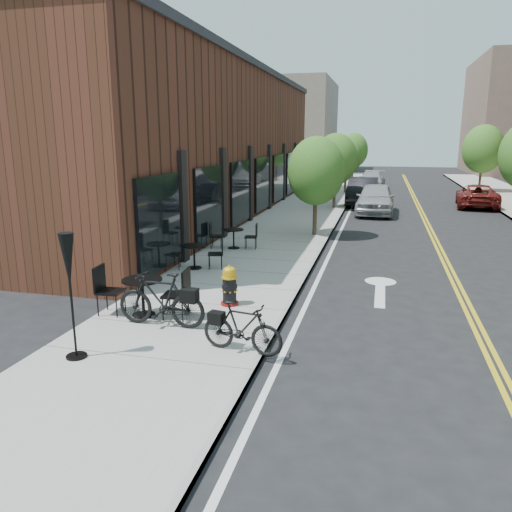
% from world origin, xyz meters
% --- Properties ---
extents(ground, '(120.00, 120.00, 0.00)m').
position_xyz_m(ground, '(0.00, 0.00, 0.00)').
color(ground, black).
rests_on(ground, ground).
extents(sidewalk_near, '(4.00, 70.00, 0.12)m').
position_xyz_m(sidewalk_near, '(-2.00, 10.00, 0.06)').
color(sidewalk_near, '#9E9B93').
rests_on(sidewalk_near, ground).
extents(building_near, '(5.00, 28.00, 7.00)m').
position_xyz_m(building_near, '(-6.50, 14.00, 3.50)').
color(building_near, '#442415').
rests_on(building_near, ground).
extents(bg_building_left, '(8.00, 14.00, 10.00)m').
position_xyz_m(bg_building_left, '(-8.00, 48.00, 5.00)').
color(bg_building_left, '#726656').
rests_on(bg_building_left, ground).
extents(tree_near_a, '(2.20, 2.20, 3.81)m').
position_xyz_m(tree_near_a, '(-0.60, 9.00, 2.60)').
color(tree_near_a, '#382B1E').
rests_on(tree_near_a, sidewalk_near).
extents(tree_near_b, '(2.30, 2.30, 3.98)m').
position_xyz_m(tree_near_b, '(-0.60, 17.00, 2.71)').
color(tree_near_b, '#382B1E').
rests_on(tree_near_b, sidewalk_near).
extents(tree_near_c, '(2.10, 2.10, 3.67)m').
position_xyz_m(tree_near_c, '(-0.60, 25.00, 2.53)').
color(tree_near_c, '#382B1E').
rests_on(tree_near_c, sidewalk_near).
extents(tree_near_d, '(2.40, 2.40, 4.11)m').
position_xyz_m(tree_near_d, '(-0.60, 33.00, 2.79)').
color(tree_near_d, '#382B1E').
rests_on(tree_near_d, sidewalk_near).
extents(tree_far_c, '(2.80, 2.80, 4.62)m').
position_xyz_m(tree_far_c, '(8.60, 28.00, 3.06)').
color(tree_far_c, '#382B1E').
rests_on(tree_far_c, sidewalk_far).
extents(fire_hydrant, '(0.53, 0.53, 0.94)m').
position_xyz_m(fire_hydrant, '(-1.37, 0.07, 0.56)').
color(fire_hydrant, maroon).
rests_on(fire_hydrant, sidewalk_near).
extents(bicycle_left, '(1.90, 0.57, 1.13)m').
position_xyz_m(bicycle_left, '(-2.32, -1.54, 0.69)').
color(bicycle_left, black).
rests_on(bicycle_left, sidewalk_near).
extents(bicycle_right, '(1.60, 0.69, 0.93)m').
position_xyz_m(bicycle_right, '(-0.38, -2.38, 0.59)').
color(bicycle_right, black).
rests_on(bicycle_right, sidewalk_near).
extents(bistro_set_a, '(2.00, 0.92, 1.07)m').
position_xyz_m(bistro_set_a, '(-2.95, -1.08, 0.66)').
color(bistro_set_a, black).
rests_on(bistro_set_a, sidewalk_near).
extents(bistro_set_b, '(1.71, 0.90, 0.90)m').
position_xyz_m(bistro_set_b, '(-3.33, 2.94, 0.57)').
color(bistro_set_b, black).
rests_on(bistro_set_b, sidewalk_near).
extents(bistro_set_c, '(1.65, 0.80, 0.87)m').
position_xyz_m(bistro_set_c, '(-2.99, 5.83, 0.56)').
color(bistro_set_c, black).
rests_on(bistro_set_c, sidewalk_near).
extents(patio_umbrella, '(0.36, 0.36, 2.22)m').
position_xyz_m(patio_umbrella, '(-3.15, -3.29, 1.71)').
color(patio_umbrella, black).
rests_on(patio_umbrella, sidewalk_near).
extents(parked_car_a, '(1.96, 4.67, 1.58)m').
position_xyz_m(parked_car_a, '(1.60, 15.98, 0.79)').
color(parked_car_a, '#9EA0A6').
rests_on(parked_car_a, ground).
extents(parked_car_b, '(1.72, 4.78, 1.57)m').
position_xyz_m(parked_car_b, '(0.80, 19.58, 0.78)').
color(parked_car_b, black).
rests_on(parked_car_b, ground).
extents(parked_car_c, '(2.22, 4.67, 1.32)m').
position_xyz_m(parked_car_c, '(1.08, 29.48, 0.66)').
color(parked_car_c, '#9E9EA2').
rests_on(parked_car_c, ground).
extents(parked_car_far, '(2.59, 4.83, 1.29)m').
position_xyz_m(parked_car_far, '(7.15, 19.99, 0.65)').
color(parked_car_far, maroon).
rests_on(parked_car_far, ground).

